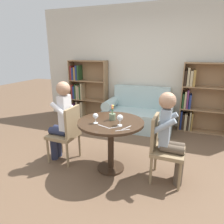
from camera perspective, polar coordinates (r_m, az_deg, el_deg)
The scene contains 17 objects.
ground_plane at distance 3.13m, azimuth -0.33°, elevation -15.81°, with size 16.00×16.00×0.00m, color brown.
back_wall at distance 4.79m, azimuth 9.18°, elevation 12.66°, with size 5.20×0.05×2.70m.
round_table at distance 2.85m, azimuth -0.35°, elevation -5.53°, with size 0.93×0.93×0.76m.
couch at distance 4.58m, azimuth 7.53°, elevation -0.74°, with size 1.51×0.80×0.92m.
bookshelf_left at distance 5.23m, azimuth -7.87°, elevation 5.78°, with size 0.97×0.28×1.48m.
bookshelf_right at distance 4.66m, azimuth 23.48°, elevation 3.33°, with size 0.97×0.28×1.48m.
chair_left at distance 3.20m, azimuth -12.76°, elevation -5.52°, with size 0.43×0.43×0.90m.
chair_right at distance 2.76m, azimuth 14.28°, elevation -9.36°, with size 0.43×0.43×0.90m.
person_left at distance 3.18m, azimuth -14.26°, elevation -2.10°, with size 0.42×0.35×1.28m.
person_right at distance 2.68m, azimuth 16.40°, elevation -6.39°, with size 0.42×0.35×1.22m.
wine_glass_left at distance 2.70m, azimuth -4.73°, elevation -1.25°, with size 0.07×0.07×0.14m.
wine_glass_right at distance 2.61m, azimuth 2.28°, elevation -1.74°, with size 0.08×0.08×0.15m.
flower_vase at distance 2.83m, azimuth 0.08°, elevation -0.79°, with size 0.09×0.09×0.22m.
knife_left_setting at distance 2.49m, azimuth 3.10°, elevation -5.18°, with size 0.16×0.12×0.00m.
fork_left_setting at distance 2.57m, azimuth 1.00°, elevation -4.39°, with size 0.14×0.14×0.00m.
knife_right_setting at distance 2.61m, azimuth -2.58°, elevation -4.08°, with size 0.18×0.08×0.00m.
fork_right_setting at distance 2.56m, azimuth 4.16°, elevation -4.48°, with size 0.09×0.18×0.00m.
Camera 1 is at (0.92, -2.46, 1.70)m, focal length 32.00 mm.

